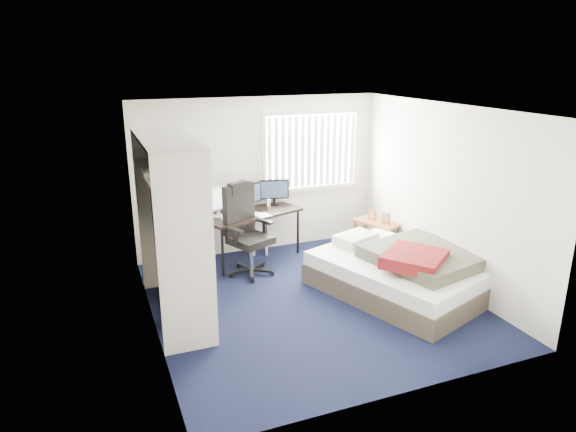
# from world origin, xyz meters

# --- Properties ---
(ground) EXTENTS (4.20, 4.20, 0.00)m
(ground) POSITION_xyz_m (0.00, 0.00, 0.00)
(ground) COLOR black
(ground) RESTS_ON ground
(room_shell) EXTENTS (4.20, 4.20, 4.20)m
(room_shell) POSITION_xyz_m (0.00, 0.00, 1.51)
(room_shell) COLOR silver
(room_shell) RESTS_ON ground
(window_assembly) EXTENTS (1.72, 0.09, 1.32)m
(window_assembly) POSITION_xyz_m (0.90, 2.04, 1.60)
(window_assembly) COLOR white
(window_assembly) RESTS_ON ground
(closet) EXTENTS (0.64, 1.84, 2.22)m
(closet) POSITION_xyz_m (-1.67, 0.27, 1.35)
(closet) COLOR beige
(closet) RESTS_ON ground
(desk) EXTENTS (1.71, 1.18, 1.23)m
(desk) POSITION_xyz_m (-0.28, 1.75, 0.80)
(desk) COLOR black
(desk) RESTS_ON ground
(office_chair) EXTENTS (0.84, 0.84, 1.36)m
(office_chair) POSITION_xyz_m (-0.50, 1.22, 0.52)
(office_chair) COLOR black
(office_chair) RESTS_ON ground
(footstool) EXTENTS (0.33, 0.29, 0.23)m
(footstool) POSITION_xyz_m (-0.08, 1.85, 0.18)
(footstool) COLOR white
(footstool) RESTS_ON ground
(nightstand) EXTENTS (0.64, 0.83, 0.69)m
(nightstand) POSITION_xyz_m (1.75, 1.28, 0.44)
(nightstand) COLOR brown
(nightstand) RESTS_ON ground
(bed) EXTENTS (2.28, 2.61, 0.71)m
(bed) POSITION_xyz_m (1.27, -0.20, 0.30)
(bed) COLOR #453B32
(bed) RESTS_ON ground
(pine_box) EXTENTS (0.47, 0.42, 0.29)m
(pine_box) POSITION_xyz_m (-1.65, -0.03, 0.15)
(pine_box) COLOR tan
(pine_box) RESTS_ON ground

